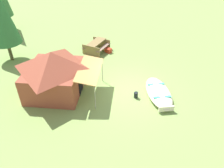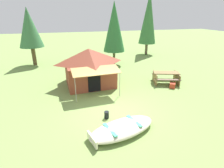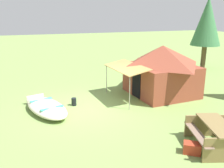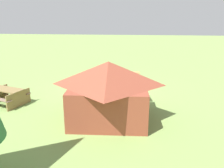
{
  "view_description": "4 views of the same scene",
  "coord_description": "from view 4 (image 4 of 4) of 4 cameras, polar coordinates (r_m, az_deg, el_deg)",
  "views": [
    {
      "loc": [
        -9.92,
        -0.71,
        7.46
      ],
      "look_at": [
        -0.63,
        0.7,
        0.81
      ],
      "focal_mm": 36.04,
      "sensor_mm": 36.0,
      "label": 1
    },
    {
      "loc": [
        -2.14,
        -7.15,
        4.4
      ],
      "look_at": [
        0.1,
        0.79,
        1.08
      ],
      "focal_mm": 28.03,
      "sensor_mm": 36.0,
      "label": 2
    },
    {
      "loc": [
        9.38,
        -2.59,
        3.81
      ],
      "look_at": [
        -0.25,
        1.09,
        0.87
      ],
      "focal_mm": 39.64,
      "sensor_mm": 36.0,
      "label": 3
    },
    {
      "loc": [
        -1.62,
        12.41,
        4.04
      ],
      "look_at": [
        -0.5,
        1.58,
        0.84
      ],
      "focal_mm": 37.25,
      "sensor_mm": 36.0,
      "label": 4
    }
  ],
  "objects": [
    {
      "name": "cooler_box",
      "position": [
        12.84,
        -22.37,
        -2.53
      ],
      "size": [
        0.55,
        0.58,
        0.31
      ],
      "primitive_type": "cube",
      "rotation": [
        0.0,
        0.0,
        0.93
      ],
      "color": "#B93721",
      "rests_on": "ground_plane"
    },
    {
      "name": "canvas_cabin_tent",
      "position": [
        9.14,
        -0.84,
        -1.5
      ],
      "size": [
        3.29,
        4.05,
        2.38
      ],
      "color": "brown",
      "rests_on": "ground_plane"
    },
    {
      "name": "ground_plane",
      "position": [
        13.15,
        -1.48,
        -1.53
      ],
      "size": [
        80.0,
        80.0,
        0.0
      ],
      "primitive_type": "plane",
      "color": "#79994E"
    },
    {
      "name": "picnic_table",
      "position": [
        12.06,
        -24.41,
        -2.39
      ],
      "size": [
        2.04,
        1.87,
        0.76
      ],
      "color": "olive",
      "rests_on": "ground_plane"
    },
    {
      "name": "fuel_can",
      "position": [
        13.57,
        1.05,
        -0.22
      ],
      "size": [
        0.3,
        0.3,
        0.33
      ],
      "primitive_type": "cylinder",
      "rotation": [
        0.0,
        0.0,
        4.04
      ],
      "color": "black",
      "rests_on": "ground_plane"
    },
    {
      "name": "beached_rowboat",
      "position": [
        14.73,
        0.15,
        1.28
      ],
      "size": [
        3.07,
        1.91,
        0.39
      ],
      "color": "beige",
      "rests_on": "ground_plane"
    }
  ]
}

